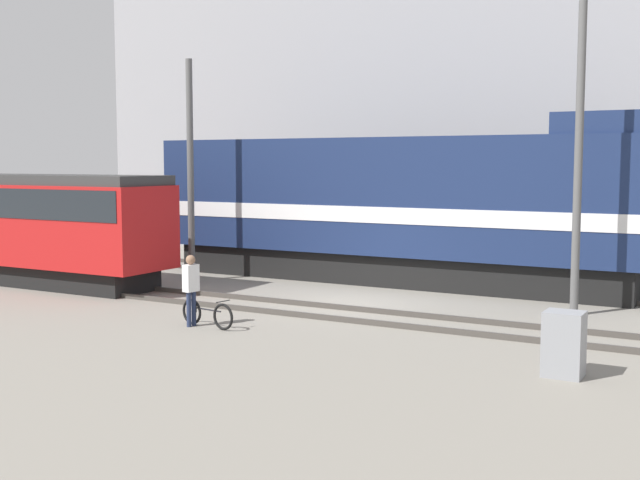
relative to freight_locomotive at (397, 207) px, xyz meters
name	(u,v)px	position (x,y,z in m)	size (l,w,h in m)	color
ground_plane	(349,304)	(0.47, -4.29, -2.46)	(120.00, 120.00, 0.00)	gray
track_near	(320,311)	(0.47, -5.92, -2.39)	(60.00, 1.51, 0.14)	#47423D
track_far	(410,281)	(0.47, 0.00, -2.39)	(60.00, 1.51, 0.14)	#47423D
building_backdrop	(495,94)	(0.47, 8.68, 4.22)	(35.76, 6.00, 13.36)	#99999E
freight_locomotive	(397,207)	(0.00, 0.00, 0.00)	(16.53, 3.04, 5.27)	black
streetcar	(42,222)	(-9.71, -5.92, -0.46)	(9.16, 2.54, 3.51)	black
bicycle	(207,314)	(-1.01, -8.75, -2.14)	(1.68, 0.46, 0.69)	black
person	(191,283)	(-1.41, -8.84, -1.42)	(0.27, 0.39, 1.71)	#232D4C
utility_pole_left	(190,171)	(-6.05, -2.96, 1.15)	(0.22, 0.22, 7.22)	#595959
utility_pole_center	(578,161)	(6.25, -2.96, 1.47)	(0.21, 0.21, 7.87)	#595959
signal_box	(564,344)	(7.34, -9.06, -1.86)	(0.70, 0.60, 1.20)	gray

